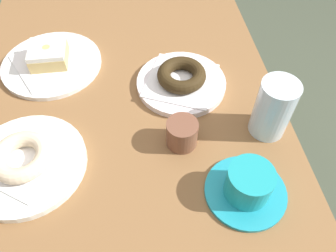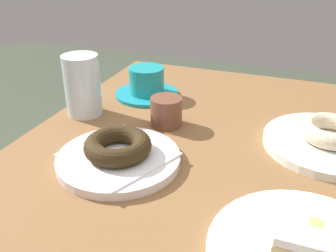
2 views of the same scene
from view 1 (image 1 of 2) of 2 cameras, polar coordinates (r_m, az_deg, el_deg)
ground_plane at (r=1.42m, az=-4.42°, el=-14.85°), size 6.00×6.00×0.00m
table at (r=0.85m, az=-7.17°, el=3.20°), size 1.10×0.70×0.76m
plate_glazed_square at (r=0.86m, az=-19.55°, el=10.18°), size 0.24×0.24×0.01m
napkin_glazed_square at (r=0.86m, az=-19.68°, el=10.53°), size 0.21×0.21×0.00m
donut_glazed_square at (r=0.85m, az=-20.09°, el=11.66°), size 0.09×0.09×0.04m
plate_chocolate_ring at (r=0.77m, az=2.31°, el=7.48°), size 0.21×0.21×0.01m
napkin_chocolate_ring at (r=0.76m, az=2.34°, el=7.96°), size 0.20×0.20×0.00m
donut_chocolate_ring at (r=0.75m, az=2.38°, el=8.88°), size 0.11×0.11×0.03m
plate_sugar_ring at (r=0.68m, az=-23.46°, el=-6.07°), size 0.23×0.23×0.02m
napkin_sugar_ring at (r=0.68m, az=-23.70°, el=-5.66°), size 0.18×0.18×0.00m
donut_sugar_ring at (r=0.66m, az=-24.16°, el=-4.88°), size 0.11×0.11×0.03m
water_glass at (r=0.67m, az=17.85°, el=2.91°), size 0.07×0.07×0.13m
coffee_cup at (r=0.60m, az=13.76°, el=-9.96°), size 0.15×0.15×0.07m
sugar_jar at (r=0.64m, az=2.45°, el=-1.30°), size 0.06×0.06×0.06m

